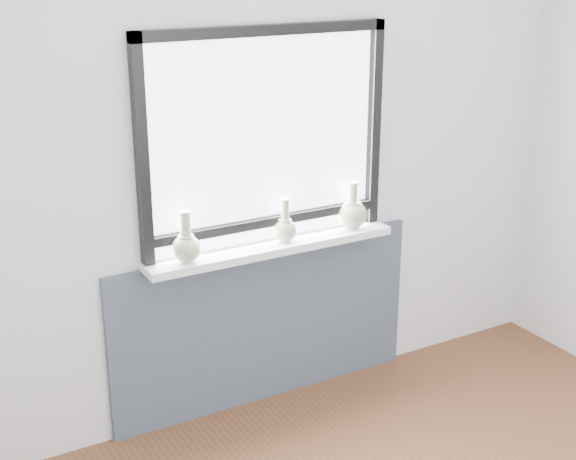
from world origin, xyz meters
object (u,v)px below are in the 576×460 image
windowsill (272,247)px  vase_a (186,245)px  vase_c (352,212)px  vase_b (285,228)px

windowsill → vase_a: 0.47m
vase_a → vase_c: bearing=1.1°
vase_a → vase_b: 0.53m
vase_a → windowsill: bearing=1.6°
vase_b → vase_c: bearing=0.6°
windowsill → vase_b: (0.08, 0.00, 0.09)m
vase_b → windowsill: bearing=-178.7°
vase_a → vase_b: bearing=1.5°
windowsill → vase_a: size_ratio=5.36×
vase_a → vase_c: (0.94, 0.02, 0.00)m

